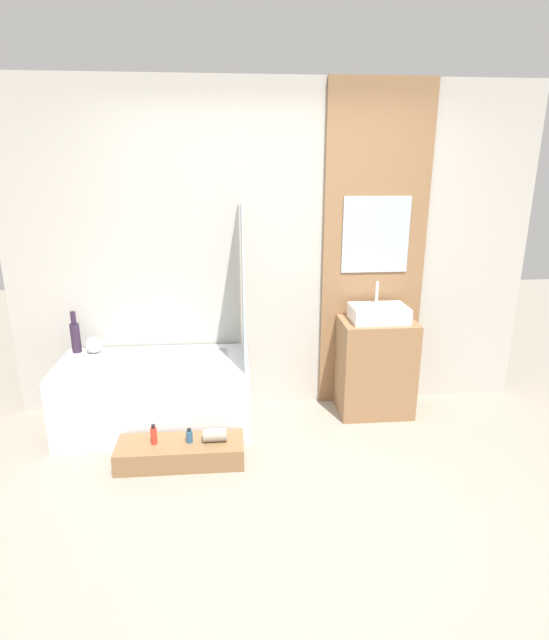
{
  "coord_description": "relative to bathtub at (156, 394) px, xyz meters",
  "views": [
    {
      "loc": [
        -0.34,
        -2.39,
        1.97
      ],
      "look_at": [
        -0.07,
        0.71,
        1.0
      ],
      "focal_mm": 28.0,
      "sensor_mm": 36.0,
      "label": 1
    }
  ],
  "objects": [
    {
      "name": "bottle_soap_secondary",
      "position": [
        0.29,
        -0.52,
        -0.08
      ],
      "size": [
        0.04,
        0.04,
        0.1
      ],
      "color": "#2D567A",
      "rests_on": "wooden_step_bench"
    },
    {
      "name": "vase_tall_dark",
      "position": [
        -0.63,
        0.25,
        0.41
      ],
      "size": [
        0.07,
        0.07,
        0.34
      ],
      "color": "#2D1E33",
      "rests_on": "bathtub"
    },
    {
      "name": "sink",
      "position": [
        1.76,
        0.11,
        0.58
      ],
      "size": [
        0.44,
        0.3,
        0.3
      ],
      "color": "white",
      "rests_on": "vanity_cabinet"
    },
    {
      "name": "vanity_cabinet",
      "position": [
        1.76,
        0.11,
        0.12
      ],
      "size": [
        0.59,
        0.41,
        0.79
      ],
      "primitive_type": "cube",
      "color": "#8E6642",
      "rests_on": "ground_plane"
    },
    {
      "name": "towel_roll",
      "position": [
        0.46,
        -0.52,
        -0.08
      ],
      "size": [
        0.16,
        0.09,
        0.09
      ],
      "primitive_type": "cylinder",
      "rotation": [
        0.0,
        1.57,
        0.0
      ],
      "color": "gray",
      "rests_on": "wooden_step_bench"
    },
    {
      "name": "wooden_step_bench",
      "position": [
        0.23,
        -0.52,
        -0.2
      ],
      "size": [
        0.87,
        0.31,
        0.15
      ],
      "primitive_type": "cube",
      "color": "olive",
      "rests_on": "ground_plane"
    },
    {
      "name": "wall_wood_accent",
      "position": [
        1.76,
        0.34,
        1.03
      ],
      "size": [
        0.84,
        0.04,
        2.6
      ],
      "color": "#8E6642",
      "rests_on": "ground_plane"
    },
    {
      "name": "vase_round_light",
      "position": [
        -0.49,
        0.23,
        0.34
      ],
      "size": [
        0.13,
        0.13,
        0.13
      ],
      "primitive_type": "sphere",
      "color": "silver",
      "rests_on": "bathtub"
    },
    {
      "name": "ground_plane",
      "position": [
        0.95,
        -1.19,
        -0.28
      ],
      "size": [
        12.0,
        12.0,
        0.0
      ],
      "primitive_type": "plane",
      "color": "gray"
    },
    {
      "name": "wall_tiled_back",
      "position": [
        0.95,
        0.39,
        1.02
      ],
      "size": [
        4.2,
        0.06,
        2.6
      ],
      "primitive_type": "cube",
      "color": "#B7B2A8",
      "rests_on": "ground_plane"
    },
    {
      "name": "glass_shower_screen",
      "position": [
        0.69,
        -0.0,
        0.89
      ],
      "size": [
        0.01,
        0.63,
        1.22
      ],
      "primitive_type": "cube",
      "color": "silver",
      "rests_on": "bathtub"
    },
    {
      "name": "bathtub",
      "position": [
        0.0,
        0.0,
        0.0
      ],
      "size": [
        1.43,
        0.68,
        0.55
      ],
      "color": "white",
      "rests_on": "ground_plane"
    },
    {
      "name": "bottle_soap_primary",
      "position": [
        0.05,
        -0.52,
        -0.06
      ],
      "size": [
        0.04,
        0.04,
        0.14
      ],
      "color": "red",
      "rests_on": "wooden_step_bench"
    }
  ]
}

